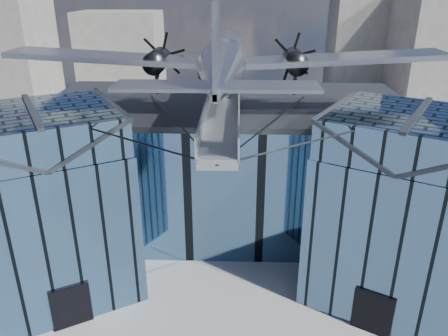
{
  "coord_description": "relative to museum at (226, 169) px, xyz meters",
  "views": [
    {
      "loc": [
        0.83,
        -23.99,
        18.11
      ],
      "look_at": [
        0.0,
        2.0,
        7.2
      ],
      "focal_mm": 35.0,
      "sensor_mm": 36.0,
      "label": 1
    }
  ],
  "objects": [
    {
      "name": "ground_plane",
      "position": [
        -0.0,
        -5.82,
        -5.54
      ],
      "size": [
        120.0,
        120.0,
        0.0
      ],
      "primitive_type": "plane",
      "color": "gray"
    },
    {
      "name": "museum",
      "position": [
        0.0,
        0.0,
        0.0
      ],
      "size": [
        32.88,
        24.5,
        17.6
      ],
      "color": "#466B8F",
      "rests_on": "ground"
    },
    {
      "name": "bg_towers",
      "position": [
        1.45,
        44.67,
        4.47
      ],
      "size": [
        77.0,
        24.5,
        26.0
      ],
      "color": "gray",
      "rests_on": "ground"
    }
  ]
}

